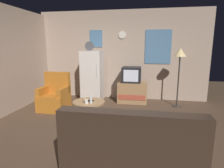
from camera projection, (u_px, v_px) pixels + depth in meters
The scene contains 13 objects.
ground_plane at pixel (105, 129), 3.77m from camera, with size 12.00×12.00×0.00m, color #4C3828.
wall_with_art at pixel (122, 55), 5.86m from camera, with size 5.20×0.12×2.71m.
fridge at pixel (92, 76), 5.66m from camera, with size 0.60×0.62×1.77m.
tv_stand at pixel (132, 92), 5.55m from camera, with size 0.84×0.53×0.61m.
crt_tv at pixel (132, 75), 5.45m from camera, with size 0.54×0.51×0.44m.
standing_lamp at pixel (180, 57), 4.96m from camera, with size 0.32×0.32×1.59m.
coffee_table at pixel (89, 110), 4.24m from camera, with size 0.72×0.72×0.43m.
wine_glass at pixel (91, 100), 4.05m from camera, with size 0.05×0.05×0.15m, color silver.
mug_ceramic_white at pixel (86, 102), 4.01m from camera, with size 0.08×0.08×0.09m, color silver.
mug_ceramic_tan at pixel (85, 100), 4.13m from camera, with size 0.08×0.08×0.09m, color tan.
remote_control at pixel (91, 101), 4.22m from camera, with size 0.15×0.04×0.02m, color black.
armchair at pixel (55, 96), 4.94m from camera, with size 0.68×0.68×0.96m.
couch at pixel (131, 151), 2.42m from camera, with size 1.70×0.80×0.92m.
Camera 1 is at (0.76, -3.43, 1.64)m, focal length 30.10 mm.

